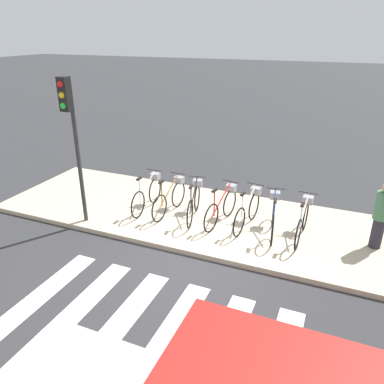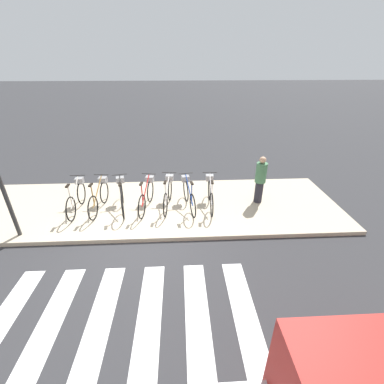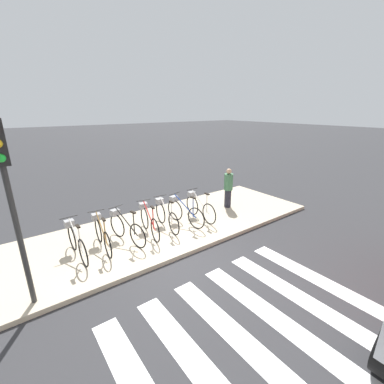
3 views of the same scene
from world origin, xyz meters
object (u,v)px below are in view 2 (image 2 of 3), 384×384
object	(u,v)px
parked_bicycle_1	(99,196)
parked_bicycle_4	(168,193)
parked_bicycle_5	(188,194)
parked_bicycle_6	(210,193)
parked_bicycle_0	(77,196)
pedestrian	(260,179)
parked_bicycle_3	(147,194)
parked_bicycle_2	(122,195)

from	to	relation	value
parked_bicycle_1	parked_bicycle_4	size ratio (longest dim) A/B	1.00
parked_bicycle_4	parked_bicycle_5	distance (m)	0.64
parked_bicycle_4	parked_bicycle_6	size ratio (longest dim) A/B	1.00
parked_bicycle_0	parked_bicycle_4	size ratio (longest dim) A/B	1.00
parked_bicycle_0	parked_bicycle_1	xyz separation A→B (m)	(0.68, 0.02, 0.00)
parked_bicycle_1	pedestrian	bearing A→B (deg)	2.15
parked_bicycle_4	parked_bicycle_6	world-z (taller)	same
parked_bicycle_0	parked_bicycle_3	xyz separation A→B (m)	(2.12, 0.02, 0.00)
parked_bicycle_0	parked_bicycle_6	xyz separation A→B (m)	(4.10, 0.02, 0.00)
parked_bicycle_5	pedestrian	world-z (taller)	pedestrian
parked_bicycle_2	parked_bicycle_6	world-z (taller)	same
parked_bicycle_6	parked_bicycle_4	bearing A→B (deg)	177.33
parked_bicycle_3	parked_bicycle_4	xyz separation A→B (m)	(0.65, 0.06, 0.00)
parked_bicycle_6	pedestrian	xyz separation A→B (m)	(1.60, 0.19, 0.35)
pedestrian	parked_bicycle_3	bearing A→B (deg)	-177.01
parked_bicycle_3	parked_bicycle_4	size ratio (longest dim) A/B	0.99
parked_bicycle_2	parked_bicycle_6	size ratio (longest dim) A/B	0.98
parked_bicycle_1	parked_bicycle_3	xyz separation A→B (m)	(1.45, 0.00, 0.00)
parked_bicycle_4	pedestrian	distance (m)	2.95
parked_bicycle_1	parked_bicycle_6	xyz separation A→B (m)	(3.42, 0.00, 0.00)
parked_bicycle_3	parked_bicycle_6	distance (m)	1.98
parked_bicycle_0	parked_bicycle_6	bearing A→B (deg)	0.29
parked_bicycle_5	parked_bicycle_6	size ratio (longest dim) A/B	0.99
parked_bicycle_3	parked_bicycle_4	world-z (taller)	same
parked_bicycle_2	parked_bicycle_4	distance (m)	1.42
parked_bicycle_0	parked_bicycle_4	bearing A→B (deg)	1.70
parked_bicycle_2	parked_bicycle_4	xyz separation A→B (m)	(1.42, 0.08, 0.00)
parked_bicycle_6	parked_bicycle_0	bearing A→B (deg)	-179.71
parked_bicycle_1	parked_bicycle_6	bearing A→B (deg)	0.02
parked_bicycle_6	parked_bicycle_1	bearing A→B (deg)	-179.98
parked_bicycle_1	parked_bicycle_5	bearing A→B (deg)	-0.52
parked_bicycle_3	pedestrian	distance (m)	3.60
pedestrian	parked_bicycle_6	bearing A→B (deg)	-173.34
parked_bicycle_0	parked_bicycle_5	distance (m)	3.41
pedestrian	parked_bicycle_4	bearing A→B (deg)	-177.55
parked_bicycle_2	parked_bicycle_3	size ratio (longest dim) A/B	0.99
parked_bicycle_0	parked_bicycle_3	distance (m)	2.12
parked_bicycle_3	parked_bicycle_5	world-z (taller)	same
parked_bicycle_1	parked_bicycle_4	distance (m)	2.10
parked_bicycle_6	parked_bicycle_3	bearing A→B (deg)	180.00
parked_bicycle_6	pedestrian	distance (m)	1.65
parked_bicycle_0	parked_bicycle_5	size ratio (longest dim) A/B	1.01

